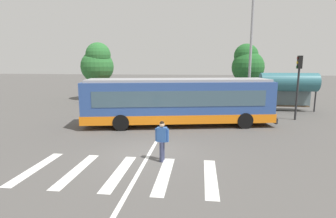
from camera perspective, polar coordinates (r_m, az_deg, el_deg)
name	(u,v)px	position (r m, az deg, el deg)	size (l,w,h in m)	color
ground_plane	(149,154)	(12.16, -4.23, -9.64)	(160.00, 160.00, 0.00)	#514F4C
city_transit_bus	(178,101)	(17.20, 2.26, 1.65)	(12.55, 4.89, 3.06)	black
pedestrian_crossing_street	(162,139)	(11.01, -1.30, -6.44)	(0.58, 0.40, 1.72)	#333856
parked_car_red	(109,96)	(27.47, -12.65, 2.82)	(2.20, 4.64, 1.35)	black
parked_car_black	(135,96)	(27.01, -7.12, 2.86)	(2.09, 4.60, 1.35)	black
parked_car_white	(164,96)	(26.79, -0.97, 2.88)	(2.01, 4.57, 1.35)	black
parked_car_champagne	(189,97)	(26.06, 4.49, 2.65)	(1.93, 4.53, 1.35)	black
parked_car_charcoal	(216,97)	(26.13, 10.42, 2.54)	(2.12, 4.61, 1.35)	black
parked_car_blue	(244,97)	(26.95, 16.16, 2.53)	(2.00, 4.57, 1.35)	black
traffic_light_far_corner	(298,77)	(20.83, 26.43, 6.19)	(0.33, 0.32, 4.57)	#28282B
bus_stop_shelter	(288,83)	(24.39, 24.63, 5.18)	(4.61, 1.54, 3.25)	#28282B
twin_arm_street_lamp	(251,41)	(21.92, 17.60, 13.88)	(5.03, 0.32, 9.31)	#939399
background_tree_left	(98,63)	(30.32, -15.03, 9.55)	(3.58, 3.58, 6.27)	brown
background_tree_right	(247,64)	(32.55, 16.81, 9.35)	(3.74, 3.74, 6.29)	brown
crosswalk_painted_stripes	(120,172)	(10.35, -10.46, -13.38)	(7.24, 3.34, 0.01)	silver
lane_center_line	(157,141)	(14.02, -2.48, -6.93)	(0.16, 24.00, 0.01)	silver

